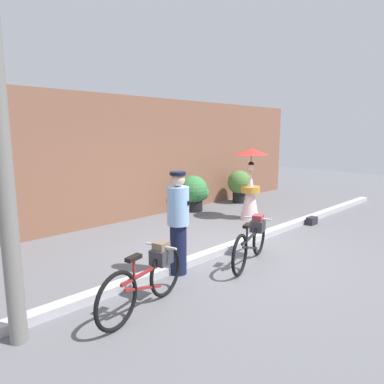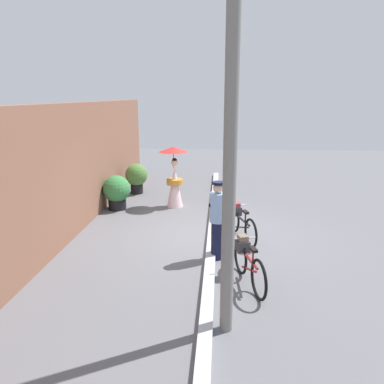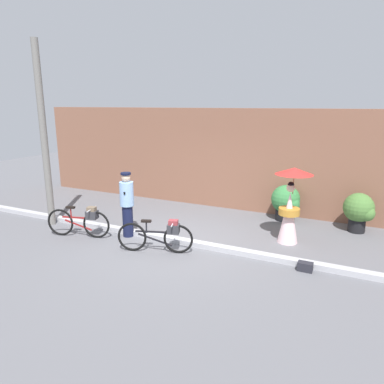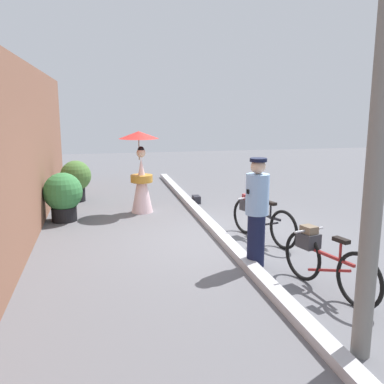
% 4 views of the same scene
% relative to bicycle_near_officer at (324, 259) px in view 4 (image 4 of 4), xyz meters
% --- Properties ---
extents(ground_plane, '(30.00, 30.00, 0.00)m').
position_rel_bicycle_near_officer_xyz_m(ground_plane, '(2.33, 0.68, -0.42)').
color(ground_plane, slate).
extents(building_wall, '(14.00, 0.40, 3.10)m').
position_rel_bicycle_near_officer_xyz_m(building_wall, '(2.33, 4.11, 1.13)').
color(building_wall, brown).
rests_on(building_wall, ground_plane).
extents(sidewalk_curb, '(14.00, 0.20, 0.12)m').
position_rel_bicycle_near_officer_xyz_m(sidewalk_curb, '(2.33, 0.68, -0.36)').
color(sidewalk_curb, '#B2B2B7').
rests_on(sidewalk_curb, ground_plane).
extents(bicycle_near_officer, '(1.60, 0.58, 0.79)m').
position_rel_bicycle_near_officer_xyz_m(bicycle_near_officer, '(0.00, 0.00, 0.00)').
color(bicycle_near_officer, black).
rests_on(bicycle_near_officer, ground_plane).
extents(bicycle_far_side, '(1.64, 0.66, 0.77)m').
position_rel_bicycle_near_officer_xyz_m(bicycle_far_side, '(2.23, 0.02, -0.01)').
color(bicycle_far_side, black).
rests_on(bicycle_far_side, ground_plane).
extents(person_officer, '(0.34, 0.37, 1.62)m').
position_rel_bicycle_near_officer_xyz_m(person_officer, '(1.00, 0.54, 0.44)').
color(person_officer, '#141938').
rests_on(person_officer, ground_plane).
extents(person_with_parasol, '(0.88, 0.88, 1.81)m').
position_rel_bicycle_near_officer_xyz_m(person_with_parasol, '(4.69, 1.87, 0.53)').
color(person_with_parasol, silver).
rests_on(person_with_parasol, ground_plane).
extents(potted_plant_by_door, '(0.82, 0.80, 1.01)m').
position_rel_bicycle_near_officer_xyz_m(potted_plant_by_door, '(4.30, 3.51, 0.12)').
color(potted_plant_by_door, black).
rests_on(potted_plant_by_door, ground_plane).
extents(potted_plant_small, '(0.77, 0.75, 1.03)m').
position_rel_bicycle_near_officer_xyz_m(potted_plant_small, '(6.18, 3.34, 0.16)').
color(potted_plant_small, black).
rests_on(potted_plant_small, ground_plane).
extents(backpack_on_pavement, '(0.29, 0.17, 0.18)m').
position_rel_bicycle_near_officer_xyz_m(backpack_on_pavement, '(5.30, 0.46, -0.33)').
color(backpack_on_pavement, '#26262D').
rests_on(backpack_on_pavement, ground_plane).
extents(utility_pole, '(0.18, 0.18, 4.80)m').
position_rel_bicycle_near_officer_xyz_m(utility_pole, '(-1.43, 0.39, 1.98)').
color(utility_pole, slate).
rests_on(utility_pole, ground_plane).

